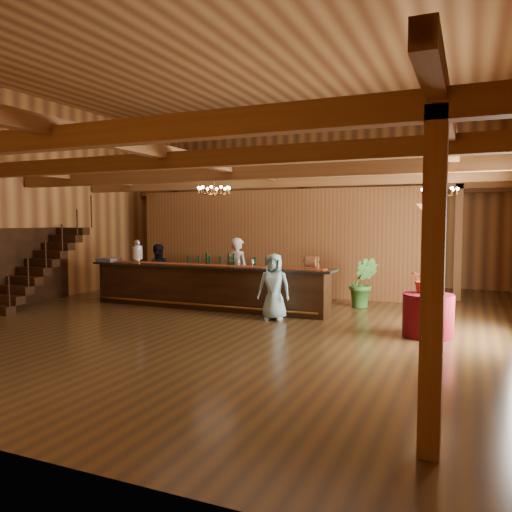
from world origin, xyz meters
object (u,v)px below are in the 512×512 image
at_px(beverage_dispenser, 137,251).
at_px(staff_second, 157,272).
at_px(pendant_lamp, 431,209).
at_px(bartender, 238,271).
at_px(guest, 274,287).
at_px(raffle_drum, 311,262).
at_px(chandelier_left, 214,190).
at_px(floor_plant, 363,283).
at_px(backbar_shelf, 226,280).
at_px(chandelier_right, 440,192).
at_px(round_table, 428,315).
at_px(tasting_bar, 207,286).

bearing_deg(beverage_dispenser, staff_second, 68.74).
xyz_separation_m(pendant_lamp, bartender, (-4.84, 1.83, -1.53)).
distance_m(pendant_lamp, guest, 3.67).
relative_size(raffle_drum, staff_second, 0.22).
relative_size(chandelier_left, floor_plant, 0.63).
bearing_deg(backbar_shelf, chandelier_right, -6.82).
bearing_deg(pendant_lamp, beverage_dispenser, 171.61).
relative_size(round_table, chandelier_right, 1.17).
bearing_deg(round_table, staff_second, 166.96).
bearing_deg(raffle_drum, tasting_bar, 178.55).
height_order(tasting_bar, chandelier_left, chandelier_left).
bearing_deg(chandelier_left, round_table, -11.83).
bearing_deg(chandelier_left, chandelier_right, 14.65).
xyz_separation_m(raffle_drum, guest, (-0.66, -0.63, -0.53)).
relative_size(backbar_shelf, pendant_lamp, 3.35).
relative_size(tasting_bar, guest, 4.43).
bearing_deg(round_table, chandelier_left, 168.17).
bearing_deg(chandelier_right, round_table, -90.34).
distance_m(round_table, chandelier_right, 3.44).
relative_size(beverage_dispenser, guest, 0.41).
height_order(chandelier_right, staff_second, chandelier_right).
relative_size(beverage_dispenser, chandelier_right, 0.75).
distance_m(tasting_bar, chandelier_right, 5.98).
bearing_deg(round_table, raffle_drum, 159.61).
height_order(beverage_dispenser, floor_plant, beverage_dispenser).
distance_m(backbar_shelf, floor_plant, 4.34).
height_order(beverage_dispenser, backbar_shelf, beverage_dispenser).
relative_size(pendant_lamp, guest, 0.61).
distance_m(backbar_shelf, round_table, 6.95).
distance_m(backbar_shelf, staff_second, 2.21).
distance_m(chandelier_right, guest, 4.42).
bearing_deg(guest, round_table, -12.77).
height_order(tasting_bar, staff_second, staff_second).
xyz_separation_m(staff_second, floor_plant, (5.48, 0.99, -0.14)).
distance_m(chandelier_left, chandelier_right, 5.32).
relative_size(staff_second, floor_plant, 1.22).
bearing_deg(chandelier_left, tasting_bar, -168.00).
height_order(chandelier_left, bartender, chandelier_left).
bearing_deg(floor_plant, pendant_lamp, -56.60).
bearing_deg(tasting_bar, round_table, -10.59).
height_order(chandelier_right, pendant_lamp, same).
relative_size(beverage_dispenser, floor_plant, 0.47).
height_order(chandelier_left, chandelier_right, same).
height_order(bartender, guest, bartender).
bearing_deg(staff_second, floor_plant, 154.24).
height_order(tasting_bar, round_table, tasting_bar).
xyz_separation_m(chandelier_left, floor_plant, (3.37, 1.59, -2.30)).
distance_m(raffle_drum, staff_second, 4.73).
bearing_deg(backbar_shelf, floor_plant, -7.69).
bearing_deg(staff_second, chandelier_right, 149.87).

